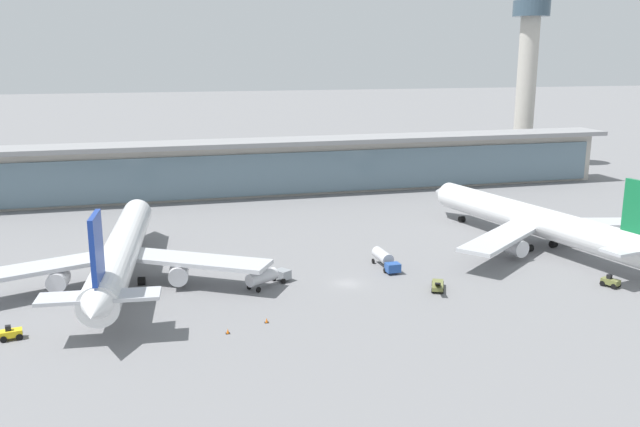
{
  "coord_description": "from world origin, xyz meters",
  "views": [
    {
      "loc": [
        -32.07,
        -102.46,
        37.59
      ],
      "look_at": [
        0.0,
        18.21,
        7.92
      ],
      "focal_mm": 37.83,
      "sensor_mm": 36.0,
      "label": 1
    }
  ],
  "objects_px": {
    "safety_cone_alpha": "(228,331)",
    "service_truck_near_nose_blue": "(385,259)",
    "safety_cone_bravo": "(267,321)",
    "service_truck_on_taxiway_grey": "(267,277)",
    "control_tower": "(528,65)",
    "airliner_centre_stand": "(537,221)",
    "service_truck_by_tail_yellow": "(11,333)",
    "airliner_left_stand": "(121,252)",
    "service_truck_under_wing_olive": "(610,282)",
    "service_truck_mid_apron_olive": "(438,285)"
  },
  "relations": [
    {
      "from": "safety_cone_alpha",
      "to": "service_truck_near_nose_blue",
      "type": "bearing_deg",
      "value": 35.41
    },
    {
      "from": "service_truck_near_nose_blue",
      "to": "safety_cone_bravo",
      "type": "relative_size",
      "value": 12.38
    },
    {
      "from": "service_truck_on_taxiway_grey",
      "to": "control_tower",
      "type": "height_order",
      "value": "control_tower"
    },
    {
      "from": "airliner_centre_stand",
      "to": "service_truck_by_tail_yellow",
      "type": "xyz_separation_m",
      "value": [
        -93.18,
        -21.19,
        -4.55
      ]
    },
    {
      "from": "service_truck_by_tail_yellow",
      "to": "control_tower",
      "type": "xyz_separation_m",
      "value": [
        144.25,
        111.36,
        32.98
      ]
    },
    {
      "from": "airliner_left_stand",
      "to": "service_truck_on_taxiway_grey",
      "type": "height_order",
      "value": "airliner_left_stand"
    },
    {
      "from": "control_tower",
      "to": "safety_cone_alpha",
      "type": "relative_size",
      "value": 88.36
    },
    {
      "from": "service_truck_on_taxiway_grey",
      "to": "service_truck_near_nose_blue",
      "type": "bearing_deg",
      "value": 11.2
    },
    {
      "from": "service_truck_by_tail_yellow",
      "to": "safety_cone_alpha",
      "type": "relative_size",
      "value": 4.43
    },
    {
      "from": "airliner_left_stand",
      "to": "service_truck_under_wing_olive",
      "type": "distance_m",
      "value": 81.42
    },
    {
      "from": "service_truck_near_nose_blue",
      "to": "safety_cone_alpha",
      "type": "height_order",
      "value": "service_truck_near_nose_blue"
    },
    {
      "from": "airliner_centre_stand",
      "to": "safety_cone_alpha",
      "type": "bearing_deg",
      "value": -157.55
    },
    {
      "from": "service_truck_mid_apron_olive",
      "to": "control_tower",
      "type": "relative_size",
      "value": 0.11
    },
    {
      "from": "airliner_centre_stand",
      "to": "safety_cone_bravo",
      "type": "height_order",
      "value": "airliner_centre_stand"
    },
    {
      "from": "airliner_left_stand",
      "to": "service_truck_mid_apron_olive",
      "type": "xyz_separation_m",
      "value": [
        49.71,
        -16.96,
        -4.62
      ]
    },
    {
      "from": "airliner_left_stand",
      "to": "airliner_centre_stand",
      "type": "xyz_separation_m",
      "value": [
        79.0,
        0.97,
        0.0
      ]
    },
    {
      "from": "airliner_centre_stand",
      "to": "safety_cone_alpha",
      "type": "xyz_separation_m",
      "value": [
        -64.67,
        -26.72,
        -5.11
      ]
    },
    {
      "from": "airliner_left_stand",
      "to": "safety_cone_alpha",
      "type": "distance_m",
      "value": 29.91
    },
    {
      "from": "service_truck_by_tail_yellow",
      "to": "safety_cone_alpha",
      "type": "height_order",
      "value": "service_truck_by_tail_yellow"
    },
    {
      "from": "service_truck_mid_apron_olive",
      "to": "safety_cone_bravo",
      "type": "distance_m",
      "value": 30.17
    },
    {
      "from": "safety_cone_bravo",
      "to": "service_truck_on_taxiway_grey",
      "type": "bearing_deg",
      "value": 79.41
    },
    {
      "from": "service_truck_under_wing_olive",
      "to": "control_tower",
      "type": "xyz_separation_m",
      "value": [
        52.05,
        113.98,
        32.98
      ]
    },
    {
      "from": "airliner_centre_stand",
      "to": "service_truck_mid_apron_olive",
      "type": "height_order",
      "value": "airliner_centre_stand"
    },
    {
      "from": "airliner_centre_stand",
      "to": "service_truck_by_tail_yellow",
      "type": "distance_m",
      "value": 95.67
    },
    {
      "from": "service_truck_mid_apron_olive",
      "to": "service_truck_on_taxiway_grey",
      "type": "xyz_separation_m",
      "value": [
        -26.64,
        8.91,
        0.9
      ]
    },
    {
      "from": "service_truck_near_nose_blue",
      "to": "service_truck_on_taxiway_grey",
      "type": "relative_size",
      "value": 1.03
    },
    {
      "from": "service_truck_near_nose_blue",
      "to": "service_truck_on_taxiway_grey",
      "type": "distance_m",
      "value": 22.83
    },
    {
      "from": "service_truck_under_wing_olive",
      "to": "service_truck_on_taxiway_grey",
      "type": "relative_size",
      "value": 0.39
    },
    {
      "from": "control_tower",
      "to": "safety_cone_bravo",
      "type": "xyz_separation_m",
      "value": [
        -109.85,
        -114.45,
        -33.54
      ]
    },
    {
      "from": "service_truck_near_nose_blue",
      "to": "service_truck_under_wing_olive",
      "type": "height_order",
      "value": "service_truck_near_nose_blue"
    },
    {
      "from": "safety_cone_alpha",
      "to": "safety_cone_bravo",
      "type": "relative_size",
      "value": 1.0
    },
    {
      "from": "service_truck_near_nose_blue",
      "to": "service_truck_mid_apron_olive",
      "type": "bearing_deg",
      "value": -72.37
    },
    {
      "from": "airliner_centre_stand",
      "to": "service_truck_on_taxiway_grey",
      "type": "xyz_separation_m",
      "value": [
        -55.93,
        -9.02,
        -3.72
      ]
    },
    {
      "from": "service_truck_near_nose_blue",
      "to": "service_truck_mid_apron_olive",
      "type": "relative_size",
      "value": 1.29
    },
    {
      "from": "service_truck_near_nose_blue",
      "to": "service_truck_by_tail_yellow",
      "type": "distance_m",
      "value": 61.92
    },
    {
      "from": "safety_cone_alpha",
      "to": "airliner_left_stand",
      "type": "bearing_deg",
      "value": 119.1
    },
    {
      "from": "service_truck_under_wing_olive",
      "to": "service_truck_mid_apron_olive",
      "type": "distance_m",
      "value": 28.92
    },
    {
      "from": "service_truck_by_tail_yellow",
      "to": "safety_cone_alpha",
      "type": "distance_m",
      "value": 29.05
    },
    {
      "from": "service_truck_near_nose_blue",
      "to": "service_truck_under_wing_olive",
      "type": "relative_size",
      "value": 2.62
    },
    {
      "from": "service_truck_under_wing_olive",
      "to": "control_tower",
      "type": "height_order",
      "value": "control_tower"
    },
    {
      "from": "service_truck_mid_apron_olive",
      "to": "safety_cone_alpha",
      "type": "distance_m",
      "value": 36.45
    },
    {
      "from": "control_tower",
      "to": "safety_cone_alpha",
      "type": "xyz_separation_m",
      "value": [
        -115.74,
        -116.9,
        -33.54
      ]
    },
    {
      "from": "airliner_left_stand",
      "to": "service_truck_by_tail_yellow",
      "type": "relative_size",
      "value": 20.89
    },
    {
      "from": "service_truck_mid_apron_olive",
      "to": "safety_cone_alpha",
      "type": "xyz_separation_m",
      "value": [
        -35.38,
        -8.79,
        -0.49
      ]
    },
    {
      "from": "service_truck_under_wing_olive",
      "to": "service_truck_by_tail_yellow",
      "type": "bearing_deg",
      "value": 178.38
    },
    {
      "from": "service_truck_under_wing_olive",
      "to": "control_tower",
      "type": "distance_m",
      "value": 129.56
    },
    {
      "from": "airliner_left_stand",
      "to": "control_tower",
      "type": "bearing_deg",
      "value": 35.02
    },
    {
      "from": "airliner_left_stand",
      "to": "service_truck_under_wing_olive",
      "type": "height_order",
      "value": "airliner_left_stand"
    },
    {
      "from": "service_truck_on_taxiway_grey",
      "to": "control_tower",
      "type": "xyz_separation_m",
      "value": [
        107.0,
        99.2,
        32.15
      ]
    },
    {
      "from": "service_truck_mid_apron_olive",
      "to": "service_truck_under_wing_olive",
      "type": "bearing_deg",
      "value": -11.71
    }
  ]
}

